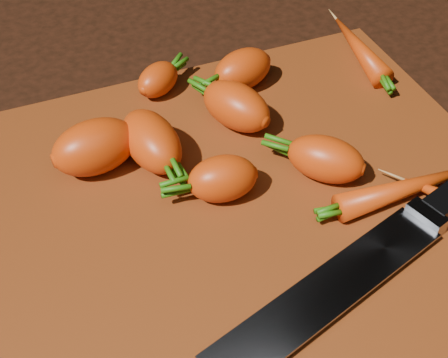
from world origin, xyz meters
name	(u,v)px	position (x,y,z in m)	size (l,w,h in m)	color
ground	(228,214)	(0.00, 0.00, -0.01)	(2.00, 2.00, 0.01)	black
cutting_board	(228,206)	(0.00, 0.00, 0.01)	(0.50, 0.40, 0.01)	#6C2D0E
carrot_0	(95,147)	(-0.09, 0.08, 0.04)	(0.08, 0.05, 0.05)	#D43B07
carrot_1	(223,179)	(0.00, 0.01, 0.03)	(0.06, 0.04, 0.04)	#D43B07
carrot_2	(151,141)	(-0.04, 0.07, 0.03)	(0.08, 0.05, 0.05)	#D43B07
carrot_3	(236,106)	(0.05, 0.09, 0.03)	(0.08, 0.04, 0.04)	#D43B07
carrot_4	(243,69)	(0.08, 0.15, 0.03)	(0.07, 0.04, 0.04)	#D43B07
carrot_5	(158,80)	(-0.01, 0.17, 0.03)	(0.05, 0.03, 0.03)	#D43B07
carrot_6	(326,159)	(0.09, 0.00, 0.03)	(0.07, 0.04, 0.04)	#D43B07
carrot_7	(359,47)	(0.22, 0.15, 0.02)	(0.12, 0.03, 0.03)	#D43B07
carrot_8	(410,187)	(0.15, -0.05, 0.02)	(0.14, 0.02, 0.02)	#D43B07
knife	(348,277)	(0.05, -0.11, 0.02)	(0.35, 0.13, 0.02)	gray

